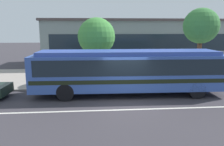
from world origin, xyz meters
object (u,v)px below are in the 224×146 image
at_px(transit_bus, 128,69).
at_px(pedestrian_waiting_near_sign, 68,72).
at_px(street_tree_mid_block, 201,26).
at_px(bus_stop_sign, 175,63).
at_px(street_tree_near_stop, 96,37).

relative_size(transit_bus, pedestrian_waiting_near_sign, 6.90).
height_order(transit_bus, street_tree_mid_block, street_tree_mid_block).
bearing_deg(transit_bus, street_tree_mid_block, 29.45).
relative_size(transit_bus, bus_stop_sign, 4.70).
height_order(transit_bus, pedestrian_waiting_near_sign, transit_bus).
bearing_deg(street_tree_near_stop, transit_bus, -63.27).
xyz_separation_m(street_tree_near_stop, street_tree_mid_block, (7.97, -0.26, 0.76)).
relative_size(pedestrian_waiting_near_sign, street_tree_mid_block, 0.31).
bearing_deg(transit_bus, street_tree_near_stop, 116.73).
bearing_deg(bus_stop_sign, pedestrian_waiting_near_sign, 178.30).
bearing_deg(street_tree_mid_block, pedestrian_waiting_near_sign, -171.74).
distance_m(bus_stop_sign, street_tree_near_stop, 6.05).
relative_size(transit_bus, street_tree_near_stop, 2.44).
xyz_separation_m(transit_bus, street_tree_mid_block, (6.10, 3.44, 2.63)).
relative_size(pedestrian_waiting_near_sign, bus_stop_sign, 0.68).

